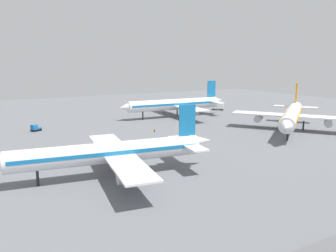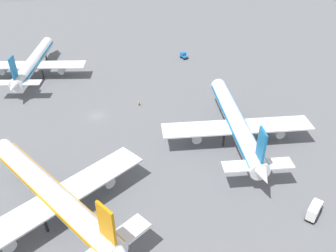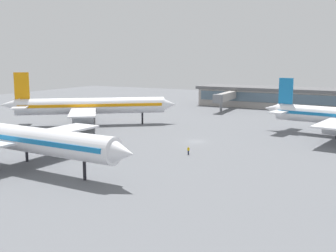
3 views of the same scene
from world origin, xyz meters
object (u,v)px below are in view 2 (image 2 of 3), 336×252
(airplane_at_gate, at_px, (236,122))
(airplane_taxiing, at_px, (52,194))
(catering_truck, at_px, (314,210))
(ground_crew_worker, at_px, (139,103))
(baggage_tug, at_px, (184,56))
(airplane_distant, at_px, (33,62))

(airplane_at_gate, distance_m, airplane_taxiing, 49.52)
(catering_truck, bearing_deg, ground_crew_worker, 76.78)
(baggage_tug, bearing_deg, catering_truck, 163.11)
(airplane_at_gate, bearing_deg, catering_truck, -162.05)
(baggage_tug, bearing_deg, ground_crew_worker, 125.02)
(ground_crew_worker, bearing_deg, baggage_tug, -108.09)
(airplane_at_gate, bearing_deg, ground_crew_worker, 50.24)
(airplane_distant, relative_size, catering_truck, 8.87)
(baggage_tug, xyz_separation_m, ground_crew_worker, (35.42, -21.18, -0.31))
(airplane_distant, distance_m, catering_truck, 104.30)
(airplane_at_gate, distance_m, baggage_tug, 57.79)
(catering_truck, xyz_separation_m, baggage_tug, (-86.58, -10.96, -0.54))
(ground_crew_worker, bearing_deg, airplane_at_gate, 150.36)
(airplane_at_gate, relative_size, airplane_distant, 1.06)
(airplane_taxiing, bearing_deg, catering_truck, -136.96)
(catering_truck, relative_size, baggage_tug, 1.44)
(airplane_taxiing, bearing_deg, ground_crew_worker, -63.92)
(airplane_distant, bearing_deg, airplane_taxiing, -160.71)
(catering_truck, bearing_deg, airplane_distant, 85.38)
(airplane_distant, relative_size, ground_crew_worker, 28.26)
(airplane_taxiing, bearing_deg, baggage_tug, -66.03)
(ground_crew_worker, bearing_deg, catering_truck, 134.93)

